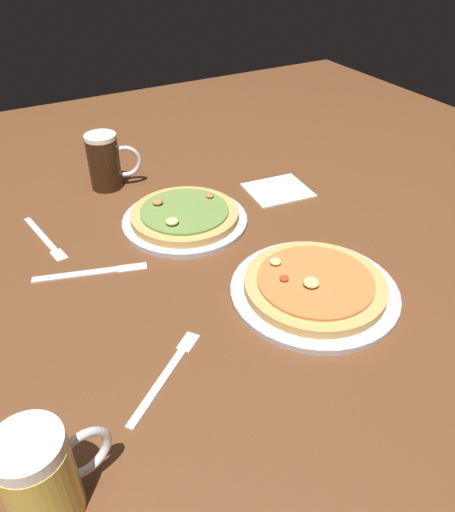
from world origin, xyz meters
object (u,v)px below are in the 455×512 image
(beer_mug_dark, at_px, (106,162))
(napkin_folded, at_px, (278,190))
(pizza_plate_near, at_px, (314,287))
(pizza_plate_far, at_px, (185,217))
(fork_left, at_px, (45,238))
(fork_spare, at_px, (166,373))
(knife_right, at_px, (91,272))
(beer_mug_amber, at_px, (42,476))

(beer_mug_dark, height_order, napkin_folded, beer_mug_dark)
(pizza_plate_near, distance_m, pizza_plate_far, 0.38)
(fork_left, bearing_deg, fork_spare, -80.14)
(beer_mug_dark, distance_m, knife_right, 0.39)
(pizza_plate_far, height_order, beer_mug_amber, beer_mug_amber)
(beer_mug_dark, relative_size, fork_spare, 0.81)
(beer_mug_amber, relative_size, napkin_folded, 0.91)
(napkin_folded, relative_size, fork_spare, 0.87)
(beer_mug_dark, relative_size, beer_mug_amber, 1.02)
(pizza_plate_far, relative_size, fork_spare, 1.65)
(beer_mug_amber, height_order, fork_spare, beer_mug_amber)
(napkin_folded, xyz_separation_m, fork_spare, (-0.51, -0.43, -0.00))
(beer_mug_dark, xyz_separation_m, beer_mug_amber, (-0.33, -0.80, -0.00))
(fork_spare, bearing_deg, napkin_folded, 40.68)
(napkin_folded, distance_m, fork_spare, 0.67)
(napkin_folded, xyz_separation_m, knife_right, (-0.53, -0.11, -0.00))
(pizza_plate_far, bearing_deg, fork_spare, -118.61)
(beer_mug_amber, relative_size, knife_right, 0.62)
(beer_mug_amber, bearing_deg, pizza_plate_far, 51.13)
(knife_right, distance_m, fork_spare, 0.32)
(pizza_plate_near, bearing_deg, pizza_plate_far, 107.15)
(beer_mug_dark, xyz_separation_m, knife_right, (-0.15, -0.35, -0.07))
(pizza_plate_far, relative_size, beer_mug_amber, 2.08)
(pizza_plate_far, height_order, beer_mug_dark, beer_mug_dark)
(beer_mug_dark, xyz_separation_m, napkin_folded, (0.38, -0.24, -0.07))
(pizza_plate_far, xyz_separation_m, beer_mug_amber, (-0.43, -0.54, 0.05))
(napkin_folded, bearing_deg, fork_left, 173.98)
(knife_right, bearing_deg, fork_left, 108.14)
(fork_left, bearing_deg, beer_mug_amber, -101.33)
(pizza_plate_near, xyz_separation_m, fork_left, (-0.42, 0.45, -0.01))
(beer_mug_dark, height_order, fork_spare, beer_mug_dark)
(beer_mug_amber, xyz_separation_m, fork_spare, (0.21, 0.13, -0.07))
(beer_mug_dark, relative_size, fork_left, 0.68)
(napkin_folded, bearing_deg, knife_right, -168.32)
(knife_right, relative_size, fork_spare, 1.27)
(fork_spare, bearing_deg, beer_mug_dark, 79.69)
(knife_right, bearing_deg, pizza_plate_far, 18.67)
(pizza_plate_far, bearing_deg, knife_right, -161.33)
(pizza_plate_near, relative_size, pizza_plate_far, 1.11)
(pizza_plate_near, relative_size, napkin_folded, 2.09)
(knife_right, bearing_deg, napkin_folded, 11.68)
(beer_mug_amber, xyz_separation_m, napkin_folded, (0.72, 0.56, -0.07))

